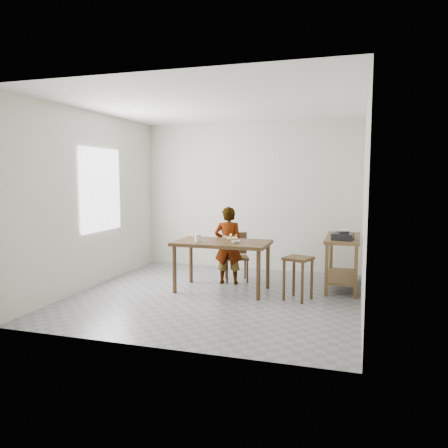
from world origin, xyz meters
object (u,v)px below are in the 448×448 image
(child, at_px, (228,245))
(stool, at_px, (298,278))
(dining_chair, at_px, (236,257))
(dining_table, at_px, (222,266))
(prep_counter, at_px, (342,262))

(child, relative_size, stool, 2.05)
(dining_chair, bearing_deg, dining_table, -114.37)
(dining_table, height_order, prep_counter, prep_counter)
(dining_table, relative_size, stool, 2.32)
(stool, bearing_deg, prep_counter, 56.46)
(dining_chair, bearing_deg, prep_counter, -19.50)
(stool, bearing_deg, dining_table, 172.35)
(prep_counter, height_order, stool, prep_counter)
(dining_table, xyz_separation_m, prep_counter, (1.72, 0.70, 0.03))
(dining_table, xyz_separation_m, dining_chair, (0.04, 0.66, 0.02))
(dining_table, bearing_deg, prep_counter, 22.15)
(prep_counter, relative_size, dining_chair, 1.53)
(dining_table, height_order, stool, dining_table)
(child, distance_m, stool, 1.37)
(child, relative_size, dining_chair, 1.58)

